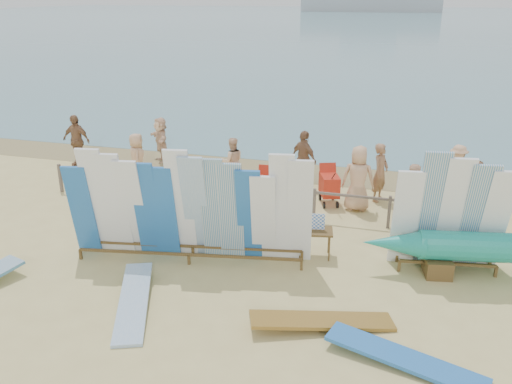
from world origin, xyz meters
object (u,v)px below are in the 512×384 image
(beachgoer_4, at_px, (304,159))
(beachgoer_8, at_px, (414,194))
(beachgoer_7, at_px, (380,173))
(beach_chair_right, at_px, (266,189))
(vendor_table, at_px, (315,242))
(stroller, at_px, (329,189))
(beachgoer_2, at_px, (232,161))
(beach_chair_left, at_px, (252,196))
(flat_board_d, at_px, (404,365))
(beachgoer_6, at_px, (358,178))
(beachgoer_9, at_px, (457,169))
(beachgoer_11, at_px, (161,140))
(beachgoer_10, at_px, (474,194))
(beachgoer_0, at_px, (137,158))
(beachgoer_extra_1, at_px, (76,140))
(flat_board_c, at_px, (322,327))
(side_surfboard_rack, at_px, (451,217))
(main_surfboard_rack, at_px, (189,211))
(flat_board_a, at_px, (134,307))

(beachgoer_4, bearing_deg, beachgoer_8, -173.90)
(beachgoer_7, bearing_deg, beach_chair_right, 124.55)
(vendor_table, relative_size, stroller, 0.93)
(beachgoer_2, bearing_deg, beach_chair_left, 98.91)
(beachgoer_7, bearing_deg, flat_board_d, -150.56)
(beachgoer_7, distance_m, beachgoer_6, 1.08)
(beachgoer_9, bearing_deg, beachgoer_11, -147.73)
(beach_chair_left, relative_size, beachgoer_10, 0.48)
(beachgoer_0, bearing_deg, vendor_table, -148.11)
(beachgoer_11, bearing_deg, beachgoer_0, -31.13)
(flat_board_d, xyz_separation_m, beachgoer_extra_1, (-11.69, 8.28, 0.93))
(beach_chair_right, distance_m, beachgoer_2, 1.72)
(vendor_table, xyz_separation_m, beachgoer_2, (-3.50, 4.33, 0.42))
(flat_board_d, xyz_separation_m, beachgoer_6, (-1.56, 6.78, 0.94))
(beachgoer_2, xyz_separation_m, beachgoer_10, (7.16, -1.46, 0.14))
(flat_board_c, xyz_separation_m, beach_chair_right, (-2.78, 6.27, 0.28))
(side_surfboard_rack, distance_m, beachgoer_9, 5.37)
(beachgoer_11, bearing_deg, main_surfboard_rack, -8.22)
(vendor_table, distance_m, flat_board_d, 4.16)
(beachgoer_0, height_order, beachgoer_11, beachgoer_11)
(vendor_table, height_order, stroller, stroller)
(flat_board_d, distance_m, beachgoer_8, 6.35)
(flat_board_a, bearing_deg, beachgoer_0, 94.33)
(beachgoer_6, height_order, beachgoer_extra_1, beachgoer_6)
(side_surfboard_rack, height_order, beachgoer_0, side_surfboard_rack)
(beach_chair_right, bearing_deg, stroller, -0.76)
(beachgoer_0, bearing_deg, beach_chair_right, -121.69)
(beachgoer_extra_1, bearing_deg, beachgoer_4, 3.97)
(beach_chair_right, relative_size, beachgoer_9, 0.63)
(beach_chair_left, xyz_separation_m, beachgoer_extra_1, (-7.13, 1.94, 0.67))
(stroller, relative_size, beachgoer_2, 0.75)
(beachgoer_10, bearing_deg, stroller, 175.28)
(main_surfboard_rack, distance_m, beachgoer_10, 7.47)
(beachgoer_4, bearing_deg, stroller, 164.67)
(beach_chair_right, xyz_separation_m, beachgoer_11, (-4.72, 2.62, 0.54))
(beach_chair_left, height_order, beachgoer_10, beachgoer_10)
(beachgoer_10, xyz_separation_m, beachgoer_extra_1, (-13.16, 1.88, 0.00))
(beachgoer_4, bearing_deg, beachgoer_0, 48.49)
(flat_board_a, distance_m, beach_chair_right, 6.69)
(beach_chair_left, height_order, beachgoer_4, beachgoer_4)
(flat_board_d, xyz_separation_m, beachgoer_11, (-9.02, 9.59, 0.82))
(vendor_table, bearing_deg, beachgoer_extra_1, 142.71)
(beach_chair_right, height_order, beachgoer_extra_1, beachgoer_extra_1)
(side_surfboard_rack, distance_m, flat_board_a, 6.99)
(beach_chair_right, bearing_deg, beachgoer_8, -10.42)
(flat_board_c, bearing_deg, beach_chair_right, 2.98)
(flat_board_a, distance_m, beachgoer_extra_1, 10.27)
(beachgoer_2, xyz_separation_m, beachgoer_11, (-3.34, 1.73, 0.04))
(beachgoer_7, bearing_deg, beachgoer_10, -95.69)
(flat_board_a, height_order, beachgoer_6, beachgoer_6)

